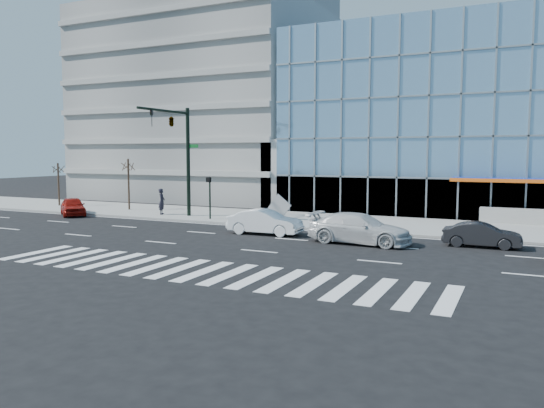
{
  "coord_description": "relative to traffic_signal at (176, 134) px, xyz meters",
  "views": [
    {
      "loc": [
        11.69,
        -26.99,
        4.81
      ],
      "look_at": [
        -2.64,
        3.0,
        1.63
      ],
      "focal_mm": 35.0,
      "sensor_mm": 36.0,
      "label": 1
    }
  ],
  "objects": [
    {
      "name": "ground",
      "position": [
        11.0,
        -4.57,
        -6.16
      ],
      "size": [
        160.0,
        160.0,
        0.0
      ],
      "primitive_type": "plane",
      "color": "black",
      "rests_on": "ground"
    },
    {
      "name": "sidewalk",
      "position": [
        11.0,
        3.43,
        -6.09
      ],
      "size": [
        120.0,
        8.0,
        0.15
      ],
      "primitive_type": "cube",
      "color": "gray",
      "rests_on": "ground"
    },
    {
      "name": "parking_garage",
      "position": [
        -9.0,
        21.43,
        3.84
      ],
      "size": [
        24.0,
        24.0,
        20.0
      ],
      "primitive_type": "cube",
      "color": "gray",
      "rests_on": "ground"
    },
    {
      "name": "ramp_block",
      "position": [
        5.0,
        13.43,
        -3.16
      ],
      "size": [
        6.0,
        8.0,
        6.0
      ],
      "primitive_type": "cube",
      "color": "gray",
      "rests_on": "ground"
    },
    {
      "name": "tower_far_mid",
      "position": [
        -47.0,
        59.43,
        23.84
      ],
      "size": [
        13.0,
        13.0,
        60.0
      ],
      "primitive_type": "cube",
      "color": "#455678",
      "rests_on": "ground"
    },
    {
      "name": "tower_backdrop",
      "position": [
        -19.0,
        65.43,
        17.84
      ],
      "size": [
        14.0,
        14.0,
        48.0
      ],
      "primitive_type": "cube",
      "color": "gray",
      "rests_on": "ground"
    },
    {
      "name": "traffic_signal",
      "position": [
        0.0,
        0.0,
        0.0
      ],
      "size": [
        1.14,
        5.74,
        8.0
      ],
      "color": "black",
      "rests_on": "sidewalk"
    },
    {
      "name": "ped_signal_post",
      "position": [
        2.5,
        0.37,
        -4.02
      ],
      "size": [
        0.3,
        0.33,
        3.0
      ],
      "color": "black",
      "rests_on": "sidewalk"
    },
    {
      "name": "street_tree_near",
      "position": [
        -7.0,
        2.93,
        -2.39
      ],
      "size": [
        1.1,
        1.1,
        4.23
      ],
      "color": "#332319",
      "rests_on": "sidewalk"
    },
    {
      "name": "street_tree_far",
      "position": [
        -15.0,
        2.93,
        -2.72
      ],
      "size": [
        1.1,
        1.1,
        3.87
      ],
      "color": "#332319",
      "rests_on": "sidewalk"
    },
    {
      "name": "white_suv",
      "position": [
        14.82,
        -4.23,
        -5.36
      ],
      "size": [
        5.69,
        2.58,
        1.62
      ],
      "primitive_type": "imported",
      "rotation": [
        0.0,
        0.0,
        1.51
      ],
      "color": "silver",
      "rests_on": "ground"
    },
    {
      "name": "white_sedan",
      "position": [
        8.82,
        -3.51,
        -5.43
      ],
      "size": [
        4.55,
        1.74,
        1.48
      ],
      "primitive_type": "imported",
      "rotation": [
        0.0,
        0.0,
        1.61
      ],
      "color": "white",
      "rests_on": "ground"
    },
    {
      "name": "dark_sedan",
      "position": [
        20.82,
        -2.59,
        -5.53
      ],
      "size": [
        3.88,
        1.42,
        1.27
      ],
      "primitive_type": "imported",
      "rotation": [
        0.0,
        0.0,
        1.59
      ],
      "color": "black",
      "rests_on": "ground"
    },
    {
      "name": "red_sedan",
      "position": [
        -8.96,
        -1.29,
        -5.46
      ],
      "size": [
        4.26,
        3.89,
        1.41
      ],
      "primitive_type": "imported",
      "rotation": [
        0.0,
        0.0,
        0.89
      ],
      "color": "#98130B",
      "rests_on": "ground"
    },
    {
      "name": "pedestrian",
      "position": [
        -2.32,
        1.19,
        -5.02
      ],
      "size": [
        0.73,
        0.85,
        1.98
      ],
      "primitive_type": "imported",
      "rotation": [
        0.0,
        0.0,
        1.99
      ],
      "color": "black",
      "rests_on": "sidewalk"
    },
    {
      "name": "tilted_panel",
      "position": [
        7.12,
        2.26,
        -5.1
      ],
      "size": [
        1.82,
        0.08,
        1.82
      ],
      "primitive_type": "cube",
      "rotation": [
        0.0,
        0.65,
        -0.01
      ],
      "color": "#9F9F9F",
      "rests_on": "sidewalk"
    }
  ]
}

